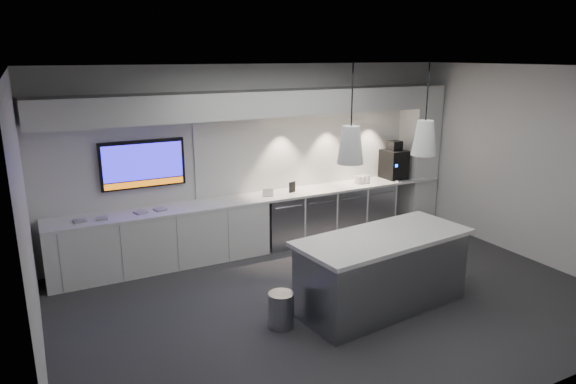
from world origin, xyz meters
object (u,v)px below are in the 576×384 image
island (382,271)px  bin (281,310)px  coffee_machine (394,163)px  wall_tv (143,164)px

island → bin: island is taller
coffee_machine → wall_tv: bearing=175.6°
island → coffee_machine: 3.49m
wall_tv → island: 3.83m
wall_tv → coffee_machine: (4.53, -0.25, -0.37)m
bin → coffee_machine: size_ratio=0.61×
wall_tv → bin: (0.95, -2.72, -1.34)m
island → bin: size_ratio=5.54×
island → bin: 1.40m
wall_tv → island: size_ratio=0.53×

